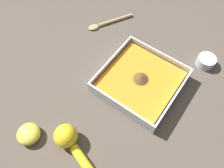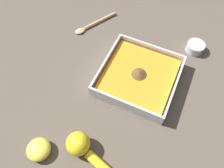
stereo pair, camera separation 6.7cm
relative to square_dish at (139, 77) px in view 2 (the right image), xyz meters
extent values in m
plane|color=brown|center=(-0.01, -0.03, -0.02)|extent=(4.00, 4.00, 0.00)
cube|color=silver|center=(0.00, 0.00, -0.01)|extent=(0.23, 0.23, 0.01)
cube|color=silver|center=(0.00, 0.11, 0.01)|extent=(0.23, 0.01, 0.04)
cube|color=silver|center=(0.00, -0.11, 0.01)|extent=(0.23, 0.01, 0.04)
cube|color=silver|center=(0.11, 0.00, 0.01)|extent=(0.01, 0.22, 0.04)
cube|color=silver|center=(-0.11, 0.00, 0.01)|extent=(0.01, 0.22, 0.04)
cube|color=orange|center=(0.00, 0.00, 0.00)|extent=(0.21, 0.21, 0.03)
cone|color=brown|center=(0.00, 0.00, 0.02)|extent=(0.05, 0.05, 0.01)
cylinder|color=silver|center=(0.20, -0.13, 0.00)|extent=(0.06, 0.06, 0.03)
cylinder|color=brown|center=(0.20, -0.13, -0.01)|extent=(0.05, 0.05, 0.02)
sphere|color=yellow|center=(-0.27, 0.07, 0.01)|extent=(0.07, 0.07, 0.07)
cylinder|color=yellow|center=(-0.29, -0.02, -0.01)|extent=(0.05, 0.11, 0.03)
ellipsoid|color=#EFDB4C|center=(-0.32, 0.16, 0.00)|extent=(0.06, 0.06, 0.04)
ellipsoid|color=tan|center=(0.11, 0.27, -0.01)|extent=(0.05, 0.04, 0.01)
cylinder|color=tan|center=(0.19, 0.23, -0.01)|extent=(0.13, 0.08, 0.01)
camera|label=1|loc=(-0.34, -0.14, 0.59)|focal=35.00mm
camera|label=2|loc=(-0.37, -0.08, 0.59)|focal=35.00mm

